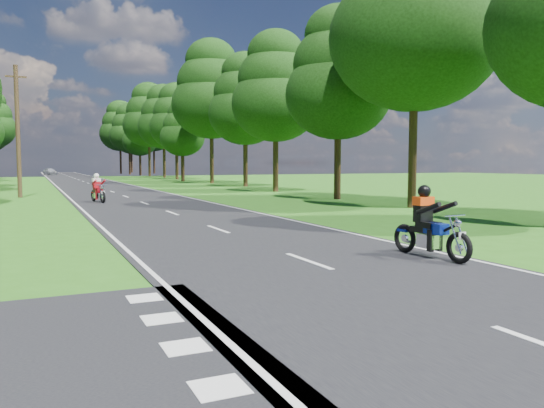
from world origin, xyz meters
name	(u,v)px	position (x,y,z in m)	size (l,w,h in m)	color
ground	(361,281)	(0.00, 0.00, 0.00)	(160.00, 160.00, 0.00)	#2A6216
main_road	(88,183)	(0.00, 50.00, 0.01)	(7.00, 140.00, 0.02)	black
road_markings	(89,184)	(-0.14, 48.13, 0.02)	(7.40, 140.00, 0.01)	silver
treeline	(91,112)	(1.43, 60.06, 8.25)	(40.00, 115.35, 14.78)	black
telegraph_pole	(18,131)	(-6.00, 28.00, 4.07)	(1.20, 0.26, 8.00)	#382616
rider_near_blue	(431,221)	(2.65, 1.25, 0.83)	(0.64, 1.93, 1.61)	navy
rider_far_red	(98,188)	(-2.13, 21.63, 0.79)	(0.62, 1.85, 1.54)	#A70C19
distant_car	(50,172)	(-2.39, 91.43, 0.63)	(1.45, 3.60, 1.23)	silver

